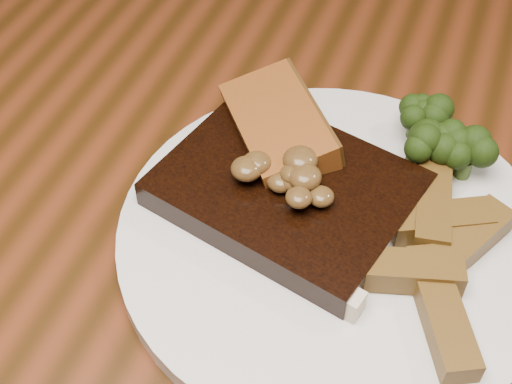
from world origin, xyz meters
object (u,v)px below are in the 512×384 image
Objects in this scene: steak at (287,191)px; dining_table at (260,300)px; chair_far at (377,28)px; garlic_bread at (277,144)px; potato_wedges at (413,258)px; plate at (332,237)px.

dining_table is at bearing -102.60° from steak.
chair_far is at bearing 108.46° from steak.
dining_table is 14.90× the size of garlic_bread.
potato_wedges is at bearing -0.83° from steak.
dining_table is 0.62m from chair_far.
chair_far is 8.86× the size of garlic_bread.
plate is at bearing 9.17° from dining_table.
dining_table is at bearing -29.96° from garlic_bread.
chair_far is 3.06× the size of plate.
chair_far is (-0.03, 0.60, -0.13)m from dining_table.
steak reaches higher than garlic_bread.
chair_far is at bearing 98.16° from plate.
steak is (0.01, 0.02, 0.12)m from dining_table.
chair_far is at bearing 103.43° from potato_wedges.
garlic_bread is (-0.01, 0.07, 0.12)m from dining_table.
dining_table is 1.68× the size of chair_far.
steak reaches higher than potato_wedges.
plate is (0.05, 0.01, 0.10)m from dining_table.
dining_table is at bearing 178.26° from potato_wedges.
plate is (0.08, -0.59, 0.23)m from chair_far.
steak is at bearing 160.06° from plate.
steak is 1.63× the size of garlic_bread.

